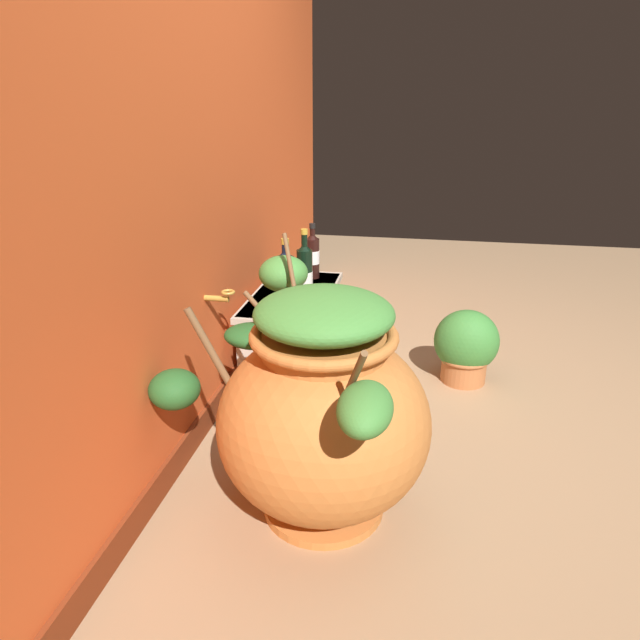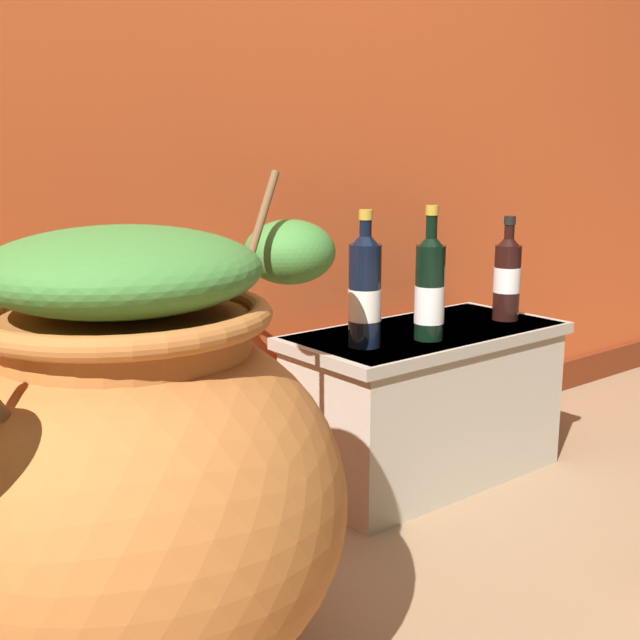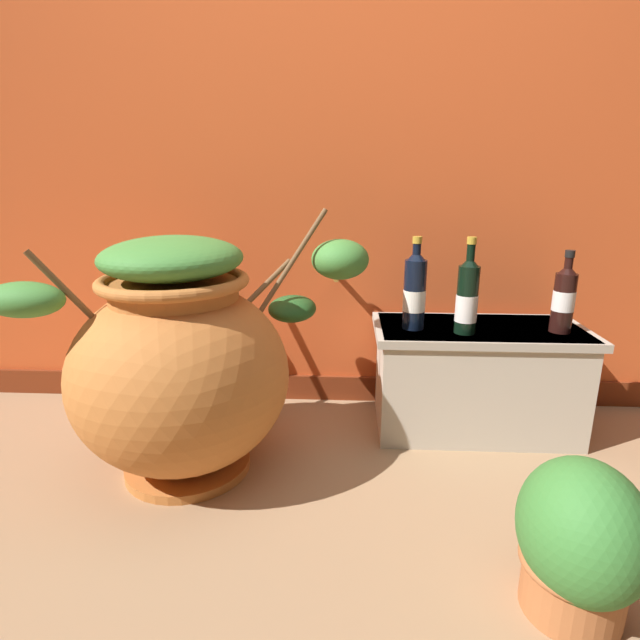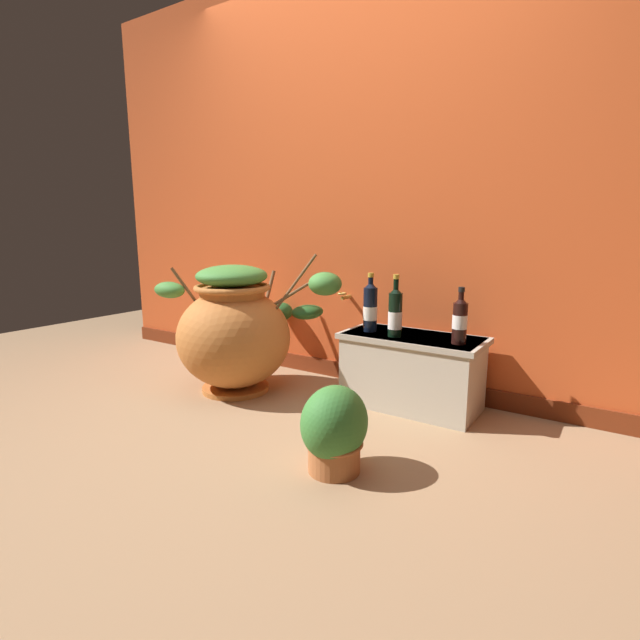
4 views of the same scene
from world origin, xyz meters
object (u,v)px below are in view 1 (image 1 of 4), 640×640
wine_bottle_middle (312,254)px  wine_bottle_left (286,281)px  potted_shrub (466,347)px  terracotta_urn (321,409)px  wine_bottle_right (305,272)px

wine_bottle_middle → wine_bottle_left: bearing=178.2°
wine_bottle_middle → potted_shrub: (-0.25, -0.81, -0.36)m
terracotta_urn → wine_bottle_right: (0.94, 0.25, 0.17)m
wine_bottle_left → wine_bottle_middle: wine_bottle_left is taller
terracotta_urn → wine_bottle_middle: (1.28, 0.28, 0.16)m
wine_bottle_left → wine_bottle_right: size_ratio=0.99×
terracotta_urn → wine_bottle_left: (0.76, 0.30, 0.17)m
wine_bottle_middle → wine_bottle_right: 0.34m
wine_bottle_middle → terracotta_urn: bearing=-167.6°
terracotta_urn → potted_shrub: (1.03, -0.53, -0.20)m
wine_bottle_left → terracotta_urn: bearing=-158.6°
terracotta_urn → wine_bottle_left: 0.83m
potted_shrub → wine_bottle_left: bearing=108.2°
wine_bottle_left → wine_bottle_middle: size_ratio=1.14×
terracotta_urn → wine_bottle_right: size_ratio=3.18×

